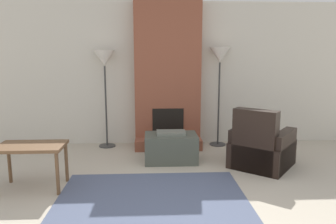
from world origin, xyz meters
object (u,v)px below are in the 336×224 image
object	(u,v)px
floor_lamp_left	(105,63)
side_table	(31,151)
armchair	(261,149)
floor_lamp_right	(220,60)
ottoman	(171,147)

from	to	relation	value
floor_lamp_left	side_table	bearing A→B (deg)	-109.94
armchair	floor_lamp_left	world-z (taller)	floor_lamp_left
armchair	side_table	world-z (taller)	armchair
floor_lamp_left	floor_lamp_right	world-z (taller)	floor_lamp_right
side_table	armchair	bearing A→B (deg)	11.43
armchair	side_table	xyz separation A→B (m)	(-3.10, -0.63, 0.21)
floor_lamp_left	armchair	bearing A→B (deg)	-27.00
ottoman	side_table	bearing A→B (deg)	-151.69
armchair	ottoman	bearing A→B (deg)	24.37
ottoman	side_table	world-z (taller)	side_table
ottoman	floor_lamp_left	distance (m)	1.92
armchair	floor_lamp_left	bearing A→B (deg)	11.83
side_table	floor_lamp_left	distance (m)	2.23
ottoman	side_table	xyz separation A→B (m)	(-1.79, -0.97, 0.26)
floor_lamp_right	armchair	bearing A→B (deg)	-72.64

